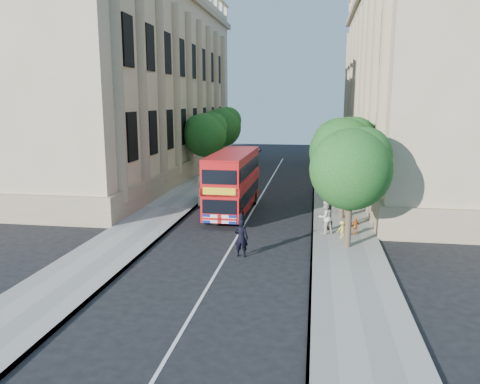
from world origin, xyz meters
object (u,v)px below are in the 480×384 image
at_px(double_decker_bus, 233,181).
at_px(woman_pedestrian, 325,217).
at_px(lamp_post, 331,188).
at_px(box_van, 217,185).
at_px(police_constable, 241,238).

xyz_separation_m(double_decker_bus, woman_pedestrian, (5.89, -4.36, -1.13)).
height_order(lamp_post, box_van, lamp_post).
xyz_separation_m(lamp_post, box_van, (-7.89, 6.43, -1.18)).
bearing_deg(police_constable, double_decker_bus, -73.52).
xyz_separation_m(double_decker_bus, police_constable, (1.89, -8.53, -1.27)).
bearing_deg(box_van, lamp_post, -43.87).
relative_size(double_decker_bus, box_van, 1.75).
bearing_deg(police_constable, woman_pedestrian, -129.79).
xyz_separation_m(box_van, police_constable, (3.62, -11.43, -0.42)).
bearing_deg(woman_pedestrian, double_decker_bus, -74.59).
bearing_deg(woman_pedestrian, police_constable, 8.20).
height_order(double_decker_bus, box_van, double_decker_bus).
relative_size(box_van, police_constable, 2.68).
bearing_deg(lamp_post, police_constable, -130.50).
distance_m(police_constable, woman_pedestrian, 5.78).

